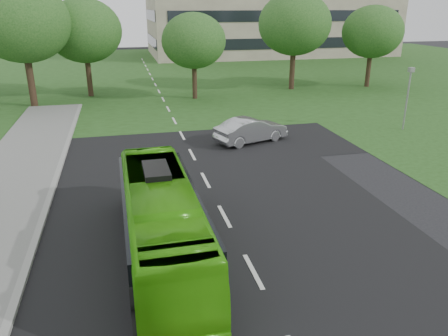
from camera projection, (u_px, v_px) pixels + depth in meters
name	position (u px, v px, depth m)	size (l,w,h in m)	color
ground	(237.00, 241.00, 15.82)	(160.00, 160.00, 0.00)	black
street_surfaces	(163.00, 107.00, 36.46)	(120.00, 120.00, 0.15)	black
tree_park_a	(22.00, 22.00, 34.54)	(7.51, 7.51, 9.98)	black
tree_park_b	(84.00, 31.00, 38.99)	(6.64, 6.64, 8.71)	black
tree_park_c	(194.00, 41.00, 38.19)	(5.65, 5.65, 7.50)	black
tree_park_d	(295.00, 24.00, 42.24)	(7.04, 7.04, 9.31)	black
tree_park_e	(373.00, 32.00, 43.85)	(6.07, 6.07, 8.09)	black
bus	(161.00, 220.00, 14.47)	(2.24, 9.57, 2.67)	#46BC12
sedan	(251.00, 130.00, 27.03)	(1.62, 4.66, 1.54)	#B5B5B9
camera_pole	(408.00, 90.00, 29.05)	(0.40, 0.37, 4.20)	gray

